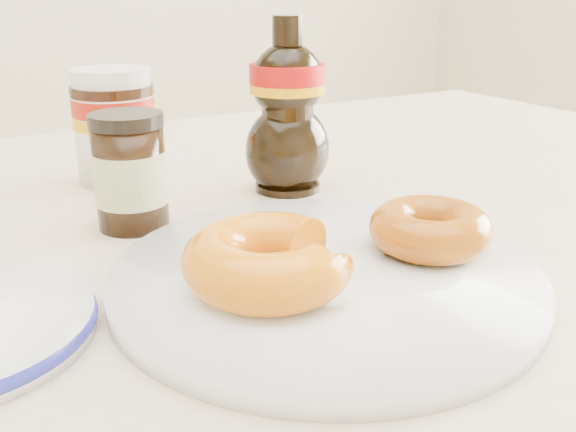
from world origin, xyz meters
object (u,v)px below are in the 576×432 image
donut_bitten (268,260)px  donut_whole (430,228)px  plate (325,276)px  dark_jar (130,173)px  dining_table (223,318)px  nutella_jar (115,122)px  syrup_bottle (287,106)px

donut_bitten → donut_whole: donut_bitten is taller
plate → dark_jar: bearing=113.5°
dining_table → dark_jar: 0.15m
donut_bitten → plate: bearing=-8.4°
donut_whole → nutella_jar: 0.35m
dining_table → dark_jar: size_ratio=14.56×
dining_table → plate: (0.02, -0.13, 0.09)m
donut_bitten → syrup_bottle: 0.25m
dining_table → dark_jar: bearing=143.2°
plate → syrup_bottle: size_ratio=1.74×
donut_bitten → dark_jar: dark_jar is taller
plate → donut_whole: bearing=-7.3°
nutella_jar → donut_whole: bearing=-67.8°
donut_bitten → dark_jar: size_ratio=1.11×
dining_table → plate: size_ratio=4.85×
plate → syrup_bottle: 0.23m
dark_jar → nutella_jar: bearing=78.8°
dining_table → plate: bearing=-82.3°
donut_bitten → dark_jar: (-0.03, 0.18, 0.01)m
donut_whole → donut_bitten: bearing=178.7°
plate → dark_jar: dark_jar is taller
dining_table → nutella_jar: bearing=100.0°
plate → donut_bitten: donut_bitten is taller
donut_whole → syrup_bottle: bearing=88.8°
nutella_jar → dark_jar: 0.14m
donut_bitten → nutella_jar: (-0.00, 0.32, 0.03)m
dining_table → donut_whole: bearing=-55.1°
plate → donut_bitten: 0.05m
plate → nutella_jar: 0.32m
nutella_jar → plate: bearing=-81.0°
nutella_jar → dark_jar: size_ratio=1.19×
syrup_bottle → plate: bearing=-113.3°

